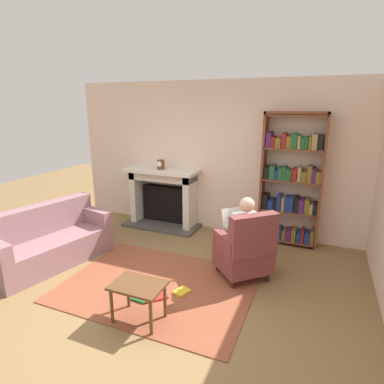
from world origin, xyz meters
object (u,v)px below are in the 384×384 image
Objects in this scene: armchair_reading at (246,250)px; sofa_floral at (50,242)px; seated_reader at (242,233)px; bookshelf at (291,183)px; mantel_clock at (161,165)px; fireplace at (164,195)px; side_table at (138,290)px.

armchair_reading is 2.85m from sofa_floral.
seated_reader is 2.81m from sofa_floral.
mantel_clock is at bearing -176.65° from bookshelf.
bookshelf is (2.32, 0.14, -0.16)m from mantel_clock.
mantel_clock is at bearing -76.71° from armchair_reading.
fireplace reaches higher than armchair_reading.
mantel_clock is 2.28m from seated_reader.
seated_reader is (1.86, -1.30, 0.03)m from fireplace.
mantel_clock is 0.15× the size of seated_reader.
armchair_reading is 0.85× the size of seated_reader.
sofa_floral is at bearing -112.38° from fireplace.
side_table is at bearing -67.30° from mantel_clock.
sofa_floral is (-2.78, -0.65, -0.10)m from armchair_reading.
bookshelf is at bearing 65.56° from side_table.
bookshelf reaches higher than side_table.
mantel_clock is 0.10× the size of sofa_floral.
armchair_reading is 1.73× the size of side_table.
seated_reader is 0.63× the size of sofa_floral.
bookshelf is 3.85m from sofa_floral.
seated_reader is at bearing -32.87° from mantel_clock.
sofa_floral is at bearing -146.80° from bookshelf.
sofa_floral reaches higher than side_table.
fireplace is 2.22m from sofa_floral.
armchair_reading is at bearing -105.24° from bookshelf.
mantel_clock is 2.45m from armchair_reading.
seated_reader is at bearing -61.67° from sofa_floral.
bookshelf is at bearing 3.35° from mantel_clock.
seated_reader reaches higher than sofa_floral.
bookshelf is at bearing -43.76° from sofa_floral.
mantel_clock is (0.01, -0.10, 0.62)m from fireplace.
mantel_clock is 2.29m from sofa_floral.
fireplace is at bearing 93.34° from mantel_clock.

